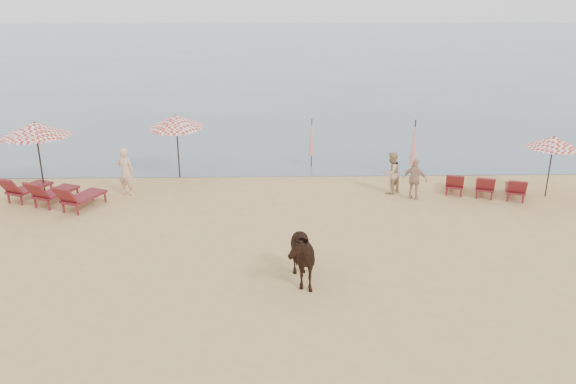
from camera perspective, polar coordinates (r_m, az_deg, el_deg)
name	(u,v)px	position (r m, az deg, el deg)	size (l,w,h in m)	color
ground	(293,305)	(13.56, 0.51, -11.44)	(120.00, 120.00, 0.00)	tan
sea	(277,42)	(91.91, -1.15, 14.95)	(160.00, 140.00, 0.06)	#51606B
lounger_cluster_left	(51,192)	(21.20, -22.98, 0.02)	(3.69, 3.01, 0.70)	maroon
lounger_cluster_right	(485,185)	(21.65, 19.37, 0.65)	(3.10, 2.42, 0.60)	maroon
umbrella_open_left_a	(35,129)	(21.96, -24.28, 5.84)	(2.41, 2.41, 2.74)	black
umbrella_open_left_b	(176,121)	(22.50, -11.30, 7.06)	(2.09, 2.13, 2.67)	black
umbrella_open_right	(554,142)	(22.08, 25.38, 4.59)	(1.85, 1.85, 2.25)	black
umbrella_closed_left	(312,137)	(23.82, 2.42, 5.55)	(0.25, 0.25, 2.08)	black
umbrella_closed_right	(414,143)	(22.59, 12.69, 4.88)	(0.30, 0.30, 2.42)	black
cow	(297,254)	(14.22, 0.89, -6.29)	(0.85, 1.86, 1.57)	black
beachgoer_left	(126,171)	(21.29, -16.15, 2.02)	(0.65, 0.43, 1.78)	#E3B28E
beachgoer_right_a	(391,173)	(20.98, 10.46, 1.94)	(0.77, 0.60, 1.58)	tan
beachgoer_right_b	(415,179)	(20.52, 12.76, 1.25)	(0.87, 0.36, 1.48)	tan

